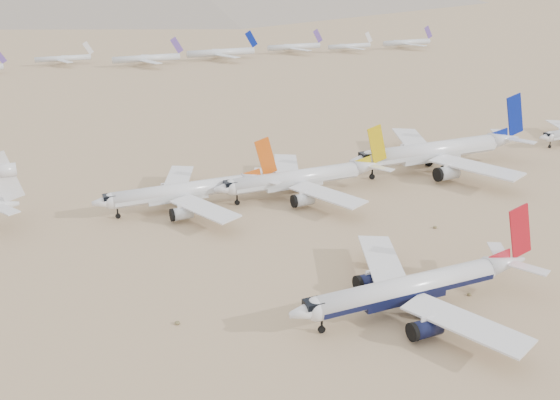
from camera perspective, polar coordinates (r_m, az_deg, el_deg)
name	(u,v)px	position (r m, az deg, el deg)	size (l,w,h in m)	color
ground	(365,327)	(114.25, 7.78, -11.47)	(7000.00, 7000.00, 0.00)	#85684D
main_airliner	(417,286)	(118.82, 12.45, -7.71)	(49.84, 48.68, 17.59)	silver
row2_navy_widebody	(440,151)	(198.29, 14.39, 4.40)	(60.52, 59.18, 21.53)	silver
row2_gold_tail	(303,178)	(171.44, 2.15, 2.05)	(49.40, 48.32, 17.59)	silver
row2_orange_tail	(188,191)	(164.11, -8.39, 0.84)	(46.91, 45.89, 16.73)	silver
distant_storage_row	(92,60)	(395.32, -16.77, 12.15)	(513.47, 60.45, 15.15)	silver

